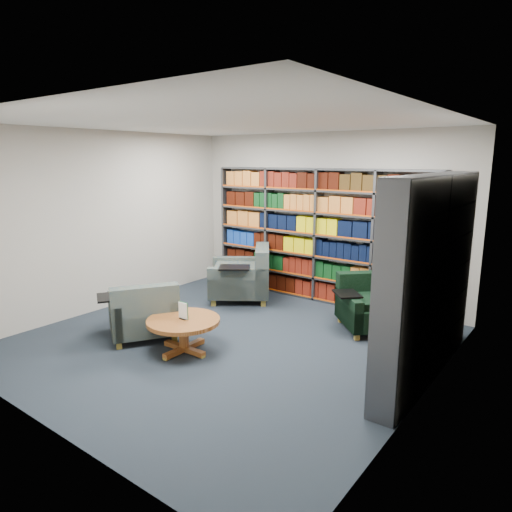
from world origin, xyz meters
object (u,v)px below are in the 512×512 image
Objects in this scene: chair_green_right at (370,307)px; chair_teal_front at (144,315)px; coffee_table at (184,326)px; chair_teal_left at (245,278)px.

chair_teal_front is (-2.28, -2.18, 0.01)m from chair_green_right.
chair_teal_front reaches higher than chair_green_right.
chair_green_right is at bearing 55.25° from coffee_table.
chair_teal_left is 1.20× the size of chair_green_right.
chair_green_right is 0.99× the size of chair_teal_front.
chair_teal_left is 1.18× the size of chair_teal_front.
chair_teal_front is (-0.01, -2.20, -0.05)m from chair_teal_left.
chair_teal_front is at bearing -136.33° from chair_green_right.
chair_green_right is (2.27, -0.02, -0.06)m from chair_teal_left.
chair_teal_left is 2.33m from coffee_table.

